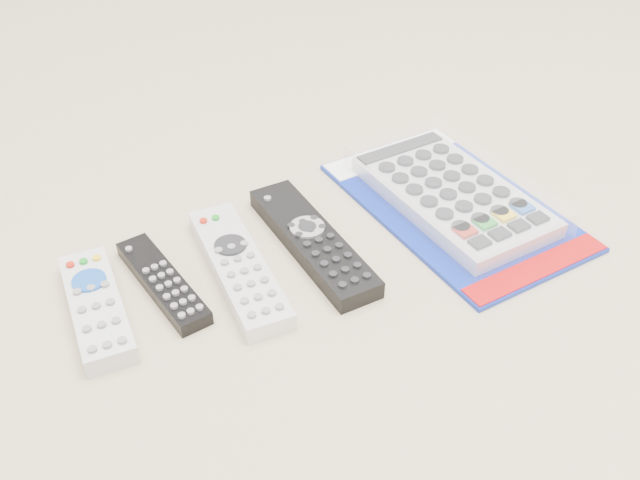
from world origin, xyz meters
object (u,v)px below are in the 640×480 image
remote_small_grey (96,307)px  jumbo_remote_packaged (453,193)px  remote_large_black (313,241)px  remote_slim_black (163,282)px  remote_silver_dvd (239,267)px

remote_small_grey → jumbo_remote_packaged: (0.43, -0.05, 0.01)m
jumbo_remote_packaged → remote_large_black: bearing=175.4°
remote_slim_black → jumbo_remote_packaged: 0.37m
remote_slim_black → remote_large_black: bearing=-12.6°
remote_slim_black → remote_large_black: size_ratio=0.72×
remote_small_grey → remote_silver_dvd: remote_small_grey is taller
remote_small_grey → remote_silver_dvd: 0.15m
remote_small_grey → remote_silver_dvd: bearing=0.5°
jumbo_remote_packaged → remote_silver_dvd: bearing=176.4°
remote_slim_black → remote_large_black: 0.17m
remote_slim_black → remote_large_black: (0.17, -0.03, 0.00)m
remote_large_black → jumbo_remote_packaged: bearing=-2.8°
remote_silver_dvd → jumbo_remote_packaged: size_ratio=0.66×
remote_small_grey → jumbo_remote_packaged: size_ratio=0.53×
remote_slim_black → jumbo_remote_packaged: size_ratio=0.50×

